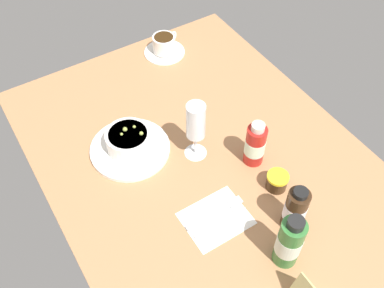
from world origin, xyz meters
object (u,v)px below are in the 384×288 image
(cutlery_setting, at_px, (218,217))
(sauce_bottle_green, at_px, (291,241))
(porridge_bowl, at_px, (129,143))
(coffee_cup, at_px, (164,46))
(wine_glass, at_px, (196,124))
(sauce_bottle_brown, at_px, (295,209))
(jam_jar, at_px, (277,181))
(sauce_bottle_red, at_px, (255,145))

(cutlery_setting, relative_size, sauce_bottle_green, 0.98)
(porridge_bowl, distance_m, coffee_cup, 0.45)
(porridge_bowl, height_order, sauce_bottle_green, sauce_bottle_green)
(coffee_cup, height_order, wine_glass, wine_glass)
(sauce_bottle_brown, bearing_deg, coffee_cup, 174.90)
(porridge_bowl, xyz_separation_m, jam_jar, (0.32, 0.27, -0.01))
(coffee_cup, relative_size, jam_jar, 2.43)
(sauce_bottle_green, distance_m, sauce_bottle_brown, 0.09)
(wine_glass, relative_size, sauce_bottle_red, 1.29)
(jam_jar, xyz_separation_m, sauce_bottle_green, (0.17, -0.11, 0.05))
(wine_glass, height_order, sauce_bottle_red, wine_glass)
(jam_jar, distance_m, sauce_bottle_red, 0.11)
(porridge_bowl, relative_size, cutlery_setting, 1.36)
(jam_jar, bearing_deg, sauce_bottle_brown, -19.80)
(coffee_cup, height_order, sauce_bottle_brown, sauce_bottle_brown)
(sauce_bottle_green, height_order, sauce_bottle_red, sauce_bottle_green)
(wine_glass, bearing_deg, cutlery_setting, -17.53)
(jam_jar, bearing_deg, sauce_bottle_red, 178.59)
(wine_glass, height_order, sauce_bottle_brown, wine_glass)
(sauce_bottle_red, bearing_deg, sauce_bottle_green, -21.77)
(jam_jar, xyz_separation_m, sauce_bottle_brown, (0.11, -0.04, 0.04))
(sauce_bottle_red, bearing_deg, cutlery_setting, -61.39)
(wine_glass, relative_size, jam_jar, 3.22)
(sauce_bottle_green, xyz_separation_m, sauce_bottle_red, (-0.27, 0.11, -0.01))
(cutlery_setting, bearing_deg, sauce_bottle_red, 118.61)
(jam_jar, height_order, sauce_bottle_green, sauce_bottle_green)
(sauce_bottle_brown, bearing_deg, jam_jar, 160.20)
(sauce_bottle_green, relative_size, sauce_bottle_red, 1.17)
(wine_glass, distance_m, sauce_bottle_red, 0.17)
(sauce_bottle_green, bearing_deg, cutlery_setting, -155.53)
(jam_jar, bearing_deg, porridge_bowl, -139.39)
(cutlery_setting, xyz_separation_m, sauce_bottle_red, (-0.10, 0.19, 0.06))
(cutlery_setting, relative_size, jam_jar, 2.88)
(porridge_bowl, bearing_deg, sauce_bottle_green, 18.71)
(wine_glass, bearing_deg, sauce_bottle_brown, 14.37)
(jam_jar, relative_size, sauce_bottle_green, 0.34)
(cutlery_setting, bearing_deg, wine_glass, 162.47)
(sauce_bottle_green, xyz_separation_m, sauce_bottle_brown, (-0.06, 0.07, -0.01))
(jam_jar, xyz_separation_m, sauce_bottle_red, (-0.11, 0.00, 0.04))
(coffee_cup, relative_size, sauce_bottle_brown, 0.99)
(porridge_bowl, bearing_deg, sauce_bottle_brown, 28.84)
(sauce_bottle_green, height_order, sauce_bottle_brown, sauce_bottle_green)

